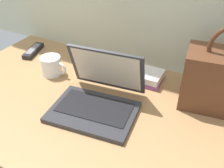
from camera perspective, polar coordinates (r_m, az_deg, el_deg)
name	(u,v)px	position (r m, az deg, el deg)	size (l,w,h in m)	color
desk	(124,117)	(0.97, 2.72, -7.37)	(1.60, 0.76, 0.03)	#A87A4C
laptop	(98,97)	(0.97, -3.09, -2.81)	(0.34, 0.32, 0.21)	#2D2D33
coffee_mug	(52,66)	(1.19, -13.16, 3.99)	(0.13, 0.09, 0.09)	white
remote_control_near	(33,51)	(1.42, -16.97, 7.04)	(0.09, 0.17, 0.02)	black
book_stack	(144,76)	(1.14, 7.15, 1.80)	(0.17, 0.14, 0.05)	#8C4C8C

